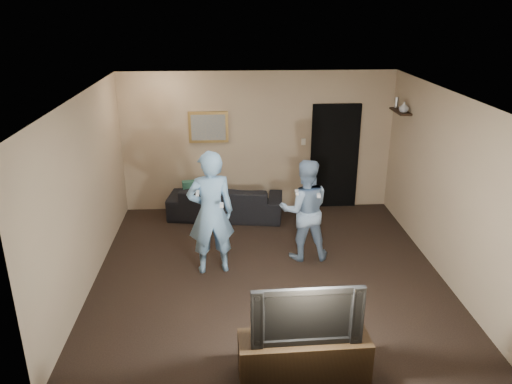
{
  "coord_description": "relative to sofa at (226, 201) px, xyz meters",
  "views": [
    {
      "loc": [
        -0.56,
        -6.44,
        3.73
      ],
      "look_at": [
        -0.16,
        0.3,
        1.15
      ],
      "focal_mm": 35.0,
      "sensor_mm": 36.0,
      "label": 1
    }
  ],
  "objects": [
    {
      "name": "wall_left",
      "position": [
        -1.88,
        -2.08,
        1.0
      ],
      "size": [
        0.04,
        5.0,
        2.6
      ],
      "primitive_type": "cube",
      "color": "tan",
      "rests_on": "ground"
    },
    {
      "name": "shelf_figurine",
      "position": [
        3.01,
        -0.04,
        1.79
      ],
      "size": [
        0.06,
        0.06,
        0.18
      ],
      "primitive_type": "cylinder",
      "color": "silver",
      "rests_on": "wall_shelf"
    },
    {
      "name": "wall_right",
      "position": [
        3.12,
        -2.08,
        1.0
      ],
      "size": [
        0.04,
        5.0,
        2.6
      ],
      "primitive_type": "cube",
      "color": "tan",
      "rests_on": "ground"
    },
    {
      "name": "wall_shelf",
      "position": [
        3.01,
        -0.28,
        1.69
      ],
      "size": [
        0.2,
        0.6,
        0.03
      ],
      "primitive_type": "cube",
      "color": "black",
      "rests_on": "wall_right"
    },
    {
      "name": "painting_frame",
      "position": [
        -0.28,
        0.39,
        1.3
      ],
      "size": [
        0.72,
        0.05,
        0.57
      ],
      "primitive_type": "cube",
      "color": "olive",
      "rests_on": "wall_back"
    },
    {
      "name": "throw_pillow",
      "position": [
        -0.54,
        0.0,
        0.18
      ],
      "size": [
        0.48,
        0.23,
        0.46
      ],
      "primitive_type": "cube",
      "rotation": [
        0.0,
        0.0,
        0.19
      ],
      "color": "#18493B",
      "rests_on": "sofa"
    },
    {
      "name": "wall_back",
      "position": [
        0.62,
        0.42,
        1.0
      ],
      "size": [
        5.0,
        0.04,
        2.6
      ],
      "primitive_type": "cube",
      "color": "tan",
      "rests_on": "ground"
    },
    {
      "name": "television",
      "position": [
        0.81,
        -4.3,
        0.52
      ],
      "size": [
        1.13,
        0.18,
        0.65
      ],
      "primitive_type": "imported",
      "rotation": [
        0.0,
        0.0,
        0.03
      ],
      "color": "black",
      "rests_on": "tv_console"
    },
    {
      "name": "shelf_vase",
      "position": [
        3.01,
        -0.42,
        1.79
      ],
      "size": [
        0.18,
        0.18,
        0.17
      ],
      "primitive_type": "imported",
      "rotation": [
        0.0,
        0.0,
        -0.12
      ],
      "color": "#B5B5BA",
      "rests_on": "wall_shelf"
    },
    {
      "name": "sofa",
      "position": [
        0.0,
        0.0,
        0.0
      ],
      "size": [
        2.15,
        1.08,
        0.6
      ],
      "primitive_type": "imported",
      "rotation": [
        0.0,
        0.0,
        3.0
      ],
      "color": "black",
      "rests_on": "ground"
    },
    {
      "name": "wall_front",
      "position": [
        0.62,
        -4.58,
        1.0
      ],
      "size": [
        5.0,
        0.04,
        2.6
      ],
      "primitive_type": "cube",
      "color": "tan",
      "rests_on": "ground"
    },
    {
      "name": "doorway",
      "position": [
        2.07,
        0.39,
        0.7
      ],
      "size": [
        0.9,
        0.06,
        2.0
      ],
      "primitive_type": "cube",
      "color": "black",
      "rests_on": "ground"
    },
    {
      "name": "light_switch",
      "position": [
        1.47,
        0.39,
        1.0
      ],
      "size": [
        0.08,
        0.02,
        0.12
      ],
      "primitive_type": "cube",
      "color": "silver",
      "rests_on": "wall_back"
    },
    {
      "name": "wii_player_right",
      "position": [
        1.2,
        -1.64,
        0.49
      ],
      "size": [
        0.77,
        0.6,
        1.58
      ],
      "color": "#7E98B8",
      "rests_on": "ground"
    },
    {
      "name": "painting_canvas",
      "position": [
        -0.28,
        0.37,
        1.3
      ],
      "size": [
        0.62,
        0.01,
        0.47
      ],
      "primitive_type": "cube",
      "color": "slate",
      "rests_on": "painting_frame"
    },
    {
      "name": "tv_console",
      "position": [
        0.81,
        -4.3,
        -0.05
      ],
      "size": [
        1.37,
        0.48,
        0.49
      ],
      "primitive_type": "cube",
      "rotation": [
        0.0,
        0.0,
        0.03
      ],
      "color": "black",
      "rests_on": "ground"
    },
    {
      "name": "ground",
      "position": [
        0.62,
        -2.08,
        -0.3
      ],
      "size": [
        5.0,
        5.0,
        0.0
      ],
      "primitive_type": "plane",
      "color": "black",
      "rests_on": "ground"
    },
    {
      "name": "wii_player_left",
      "position": [
        -0.2,
        -1.98,
        0.62
      ],
      "size": [
        0.73,
        0.56,
        1.84
      ],
      "color": "#7CABD7",
      "rests_on": "ground"
    },
    {
      "name": "ceiling",
      "position": [
        0.62,
        -2.08,
        2.3
      ],
      "size": [
        5.0,
        5.0,
        0.04
      ],
      "primitive_type": "cube",
      "color": "silver",
      "rests_on": "wall_back"
    }
  ]
}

